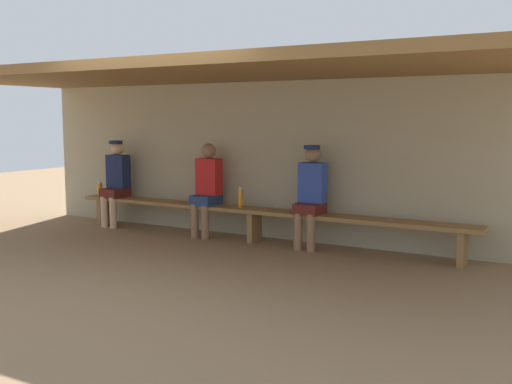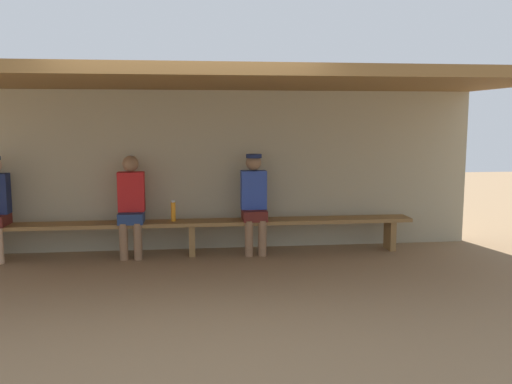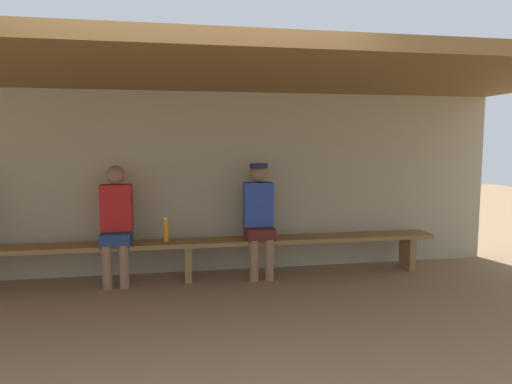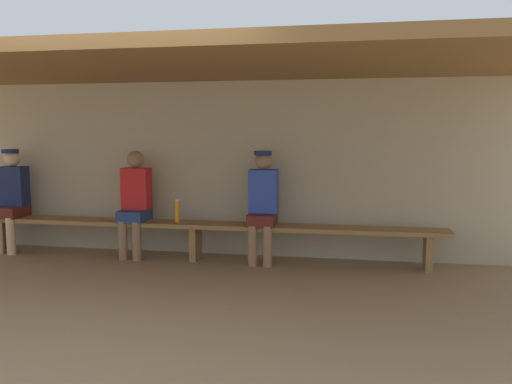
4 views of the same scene
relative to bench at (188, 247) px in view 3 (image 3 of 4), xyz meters
The scene contains 7 objects.
ground_plane 1.60m from the bench, 90.00° to the right, with size 24.00×24.00×0.00m, color #8C6D4C.
back_wall 0.84m from the bench, 90.00° to the left, with size 8.00×0.20×2.20m, color tan.
dugout_roof 2.06m from the bench, 90.00° to the right, with size 8.00×2.80×0.12m, color brown.
bench is the anchor object (origin of this frame).
player_middle 0.91m from the bench, ahead, with size 0.34×0.42×1.34m.
player_shirtless_tan 0.86m from the bench, behind, with size 0.34×0.42×1.34m.
water_bottle_green 0.32m from the bench, behind, with size 0.06×0.06×0.28m.
Camera 3 is at (-0.13, -3.65, 1.58)m, focal length 31.88 mm.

